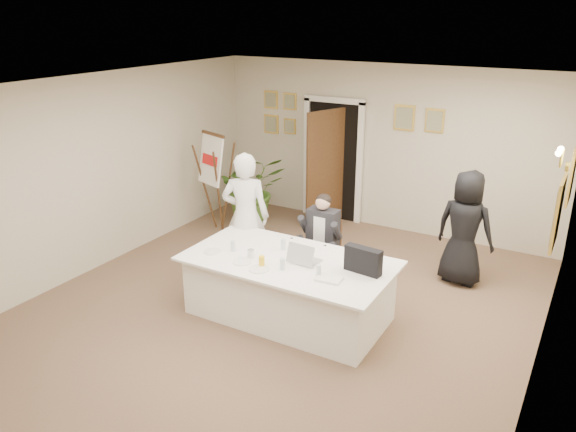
# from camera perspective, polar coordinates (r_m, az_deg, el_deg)

# --- Properties ---
(floor) EXTENTS (7.00, 7.00, 0.00)m
(floor) POSITION_cam_1_polar(r_m,az_deg,el_deg) (7.25, -1.14, -9.63)
(floor) COLOR brown
(floor) RESTS_ON ground
(ceiling) EXTENTS (6.00, 7.00, 0.02)m
(ceiling) POSITION_cam_1_polar(r_m,az_deg,el_deg) (6.34, -1.32, 12.88)
(ceiling) COLOR white
(ceiling) RESTS_ON wall_back
(wall_back) EXTENTS (6.00, 0.10, 2.80)m
(wall_back) POSITION_cam_1_polar(r_m,az_deg,el_deg) (9.71, 9.58, 6.82)
(wall_back) COLOR beige
(wall_back) RESTS_ON floor
(wall_front) EXTENTS (6.00, 0.10, 2.80)m
(wall_front) POSITION_cam_1_polar(r_m,az_deg,el_deg) (4.36, -26.34, -12.63)
(wall_front) COLOR beige
(wall_front) RESTS_ON floor
(wall_left) EXTENTS (0.10, 7.00, 2.80)m
(wall_left) POSITION_cam_1_polar(r_m,az_deg,el_deg) (8.54, -18.78, 4.16)
(wall_left) COLOR beige
(wall_left) RESTS_ON floor
(wall_right) EXTENTS (0.10, 7.00, 2.80)m
(wall_right) POSITION_cam_1_polar(r_m,az_deg,el_deg) (5.82, 25.05, -4.15)
(wall_right) COLOR beige
(wall_right) RESTS_ON floor
(doorway) EXTENTS (1.14, 0.86, 2.20)m
(doorway) POSITION_cam_1_polar(r_m,az_deg,el_deg) (9.97, 4.33, 5.28)
(doorway) COLOR black
(doorway) RESTS_ON floor
(pictures_back_wall) EXTENTS (3.40, 0.06, 0.80)m
(pictures_back_wall) POSITION_cam_1_polar(r_m,az_deg,el_deg) (9.89, 5.28, 9.93)
(pictures_back_wall) COLOR #E1BA4D
(pictures_back_wall) RESTS_ON wall_back
(pictures_right_wall) EXTENTS (0.06, 2.20, 0.80)m
(pictures_right_wall) POSITION_cam_1_polar(r_m,az_deg,el_deg) (6.84, 26.32, 2.29)
(pictures_right_wall) COLOR #E1BA4D
(pictures_right_wall) RESTS_ON wall_right
(wall_sconce) EXTENTS (0.20, 0.30, 0.24)m
(wall_sconce) POSITION_cam_1_polar(r_m,az_deg,el_deg) (6.75, 26.20, 5.22)
(wall_sconce) COLOR gold
(wall_sconce) RESTS_ON wall_right
(conference_table) EXTENTS (2.53, 1.36, 0.78)m
(conference_table) POSITION_cam_1_polar(r_m,az_deg,el_deg) (6.96, 0.06, -7.29)
(conference_table) COLOR white
(conference_table) RESTS_ON floor
(seated_man) EXTENTS (0.70, 0.72, 1.32)m
(seated_man) POSITION_cam_1_polar(r_m,az_deg,el_deg) (7.66, 3.39, -2.44)
(seated_man) COLOR black
(seated_man) RESTS_ON floor
(flip_chart) EXTENTS (0.61, 0.46, 1.68)m
(flip_chart) POSITION_cam_1_polar(r_m,az_deg,el_deg) (9.59, -7.25, 2.93)
(flip_chart) COLOR #3D2013
(flip_chart) RESTS_ON floor
(standing_man) EXTENTS (0.78, 0.66, 1.82)m
(standing_man) POSITION_cam_1_polar(r_m,az_deg,el_deg) (7.82, -4.32, -0.03)
(standing_man) COLOR silver
(standing_man) RESTS_ON floor
(standing_woman) EXTENTS (0.85, 0.61, 1.62)m
(standing_woman) POSITION_cam_1_polar(r_m,az_deg,el_deg) (8.02, 17.53, -1.17)
(standing_woman) COLOR black
(standing_woman) RESTS_ON floor
(potted_palm) EXTENTS (1.50, 1.49, 1.26)m
(potted_palm) POSITION_cam_1_polar(r_m,az_deg,el_deg) (9.93, -3.63, 2.75)
(potted_palm) COLOR #3D6622
(potted_palm) RESTS_ON floor
(laptop) EXTENTS (0.37, 0.38, 0.28)m
(laptop) POSITION_cam_1_polar(r_m,az_deg,el_deg) (6.70, 1.78, -3.52)
(laptop) COLOR #B7BABC
(laptop) RESTS_ON conference_table
(laptop_bag) EXTENTS (0.45, 0.17, 0.31)m
(laptop_bag) POSITION_cam_1_polar(r_m,az_deg,el_deg) (6.46, 7.64, -4.47)
(laptop_bag) COLOR black
(laptop_bag) RESTS_ON conference_table
(paper_stack) EXTENTS (0.30, 0.22, 0.03)m
(paper_stack) POSITION_cam_1_polar(r_m,az_deg,el_deg) (6.31, 4.19, -6.38)
(paper_stack) COLOR white
(paper_stack) RESTS_ON conference_table
(plate_left) EXTENTS (0.22, 0.22, 0.01)m
(plate_left) POSITION_cam_1_polar(r_m,az_deg,el_deg) (7.05, -7.66, -3.61)
(plate_left) COLOR white
(plate_left) RESTS_ON conference_table
(plate_mid) EXTENTS (0.26, 0.26, 0.01)m
(plate_mid) POSITION_cam_1_polar(r_m,az_deg,el_deg) (6.75, -4.63, -4.63)
(plate_mid) COLOR white
(plate_mid) RESTS_ON conference_table
(plate_near) EXTENTS (0.27, 0.27, 0.01)m
(plate_near) POSITION_cam_1_polar(r_m,az_deg,el_deg) (6.54, -2.98, -5.41)
(plate_near) COLOR white
(plate_near) RESTS_ON conference_table
(glass_a) EXTENTS (0.07, 0.07, 0.14)m
(glass_a) POSITION_cam_1_polar(r_m,az_deg,el_deg) (7.03, -5.60, -3.04)
(glass_a) COLOR silver
(glass_a) RESTS_ON conference_table
(glass_b) EXTENTS (0.07, 0.07, 0.14)m
(glass_b) POSITION_cam_1_polar(r_m,az_deg,el_deg) (6.52, -0.57, -4.88)
(glass_b) COLOR silver
(glass_b) RESTS_ON conference_table
(glass_c) EXTENTS (0.06, 0.06, 0.14)m
(glass_c) POSITION_cam_1_polar(r_m,az_deg,el_deg) (6.36, 3.12, -5.56)
(glass_c) COLOR silver
(glass_c) RESTS_ON conference_table
(glass_d) EXTENTS (0.08, 0.08, 0.14)m
(glass_d) POSITION_cam_1_polar(r_m,az_deg,el_deg) (7.04, -0.49, -2.91)
(glass_d) COLOR silver
(glass_d) RESTS_ON conference_table
(oj_glass) EXTENTS (0.09, 0.09, 0.13)m
(oj_glass) POSITION_cam_1_polar(r_m,az_deg,el_deg) (6.60, -2.69, -4.62)
(oj_glass) COLOR yellow
(oj_glass) RESTS_ON conference_table
(steel_jug) EXTENTS (0.10, 0.10, 0.11)m
(steel_jug) POSITION_cam_1_polar(r_m,az_deg,el_deg) (6.82, -3.80, -3.86)
(steel_jug) COLOR silver
(steel_jug) RESTS_ON conference_table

